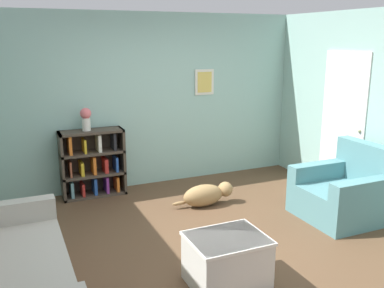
{
  "coord_description": "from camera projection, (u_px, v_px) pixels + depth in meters",
  "views": [
    {
      "loc": [
        -1.9,
        -3.92,
        2.22
      ],
      "look_at": [
        0.0,
        0.4,
        1.05
      ],
      "focal_mm": 40.0,
      "sensor_mm": 36.0,
      "label": 1
    }
  ],
  "objects": [
    {
      "name": "ground_plane",
      "position": [
        206.0,
        243.0,
        4.77
      ],
      "size": [
        14.0,
        14.0,
        0.0
      ],
      "primitive_type": "plane",
      "color": "brown"
    },
    {
      "name": "wall_back",
      "position": [
        143.0,
        101.0,
        6.45
      ],
      "size": [
        5.6,
        0.13,
        2.6
      ],
      "color": "#93BCB2",
      "rests_on": "ground_plane"
    },
    {
      "name": "couch",
      "position": [
        8.0,
        281.0,
        3.5
      ],
      "size": [
        0.88,
        1.98,
        0.79
      ],
      "color": "#ADA89E",
      "rests_on": "ground_plane"
    },
    {
      "name": "bookshelf",
      "position": [
        93.0,
        164.0,
        6.13
      ],
      "size": [
        0.9,
        0.33,
        0.97
      ],
      "color": "#42382D",
      "rests_on": "ground_plane"
    },
    {
      "name": "recliner_chair",
      "position": [
        345.0,
        193.0,
        5.41
      ],
      "size": [
        0.98,
        0.95,
        0.93
      ],
      "color": "slate",
      "rests_on": "ground_plane"
    },
    {
      "name": "coffee_table",
      "position": [
        227.0,
        259.0,
        3.92
      ],
      "size": [
        0.7,
        0.57,
        0.47
      ],
      "color": "silver",
      "rests_on": "ground_plane"
    },
    {
      "name": "dog",
      "position": [
        207.0,
        194.0,
        5.81
      ],
      "size": [
        0.88,
        0.27,
        0.3
      ],
      "color": "#9E7A4C",
      "rests_on": "ground_plane"
    },
    {
      "name": "vase",
      "position": [
        86.0,
        118.0,
        5.93
      ],
      "size": [
        0.15,
        0.15,
        0.32
      ],
      "color": "silver",
      "rests_on": "bookshelf"
    }
  ]
}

